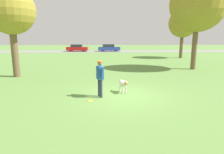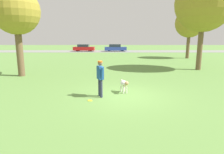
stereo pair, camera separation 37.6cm
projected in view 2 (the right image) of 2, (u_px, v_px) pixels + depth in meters
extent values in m
plane|color=#608C42|center=(123.00, 96.00, 9.82)|extent=(120.00, 120.00, 0.00)
cube|color=gray|center=(114.00, 51.00, 39.33)|extent=(120.00, 6.00, 0.01)
cylinder|color=#2D334C|center=(101.00, 89.00, 9.50)|extent=(0.17, 0.17, 0.87)
cylinder|color=#2D334C|center=(99.00, 87.00, 9.72)|extent=(0.17, 0.17, 0.87)
cube|color=#1E4C93|center=(100.00, 73.00, 9.46)|extent=(0.37, 0.50, 0.62)
cylinder|color=#1E4C93|center=(101.00, 74.00, 9.24)|extent=(0.16, 0.23, 0.62)
cylinder|color=#1E4C93|center=(98.00, 72.00, 9.69)|extent=(0.16, 0.23, 0.62)
sphere|color=brown|center=(100.00, 63.00, 9.37)|extent=(0.28, 0.28, 0.22)
cylinder|color=#D15B19|center=(100.00, 62.00, 9.36)|extent=(0.30, 0.30, 0.06)
ellipsoid|color=silver|center=(123.00, 83.00, 10.34)|extent=(0.47, 0.63, 0.30)
ellipsoid|color=tan|center=(124.00, 85.00, 10.21)|extent=(0.26, 0.23, 0.17)
sphere|color=tan|center=(126.00, 83.00, 10.00)|extent=(0.26, 0.26, 0.21)
cylinder|color=silver|center=(126.00, 90.00, 10.27)|extent=(0.09, 0.09, 0.34)
cylinder|color=silver|center=(123.00, 90.00, 10.22)|extent=(0.09, 0.09, 0.34)
cylinder|color=silver|center=(123.00, 88.00, 10.59)|extent=(0.09, 0.09, 0.34)
cylinder|color=silver|center=(120.00, 89.00, 10.54)|extent=(0.09, 0.09, 0.34)
cylinder|color=silver|center=(121.00, 81.00, 10.68)|extent=(0.12, 0.23, 0.20)
cylinder|color=yellow|center=(89.00, 101.00, 9.09)|extent=(0.22, 0.22, 0.02)
torus|color=yellow|center=(89.00, 101.00, 9.09)|extent=(0.22, 0.22, 0.02)
cylinder|color=brown|center=(187.00, 46.00, 26.56)|extent=(0.43, 0.43, 3.19)
sphere|color=olive|center=(189.00, 23.00, 25.97)|extent=(3.72, 3.72, 3.72)
cylinder|color=brown|center=(19.00, 53.00, 14.48)|extent=(0.47, 0.47, 3.39)
sphere|color=olive|center=(15.00, 11.00, 13.89)|extent=(3.30, 3.30, 3.30)
cylinder|color=brown|center=(199.00, 48.00, 17.23)|extent=(0.44, 0.44, 3.80)
sphere|color=olive|center=(203.00, 3.00, 16.50)|extent=(4.69, 4.69, 4.69)
cube|color=red|center=(83.00, 49.00, 39.23)|extent=(4.16, 1.93, 0.66)
cube|color=#232D38|center=(83.00, 46.00, 39.12)|extent=(2.19, 1.59, 0.49)
cylinder|color=black|center=(90.00, 50.00, 39.95)|extent=(0.63, 0.23, 0.62)
cylinder|color=black|center=(89.00, 50.00, 38.49)|extent=(0.63, 0.23, 0.62)
cylinder|color=black|center=(78.00, 50.00, 40.06)|extent=(0.63, 0.23, 0.62)
cylinder|color=black|center=(77.00, 50.00, 38.60)|extent=(0.63, 0.23, 0.62)
cube|color=#284293|center=(115.00, 49.00, 39.38)|extent=(4.35, 1.95, 0.65)
cube|color=#232D38|center=(114.00, 46.00, 39.26)|extent=(2.29, 1.62, 0.53)
cylinder|color=black|center=(121.00, 49.00, 40.24)|extent=(0.61, 0.23, 0.60)
cylinder|color=black|center=(122.00, 50.00, 38.74)|extent=(0.61, 0.23, 0.60)
cylinder|color=black|center=(108.00, 50.00, 40.12)|extent=(0.61, 0.23, 0.60)
cylinder|color=black|center=(109.00, 50.00, 38.62)|extent=(0.61, 0.23, 0.60)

